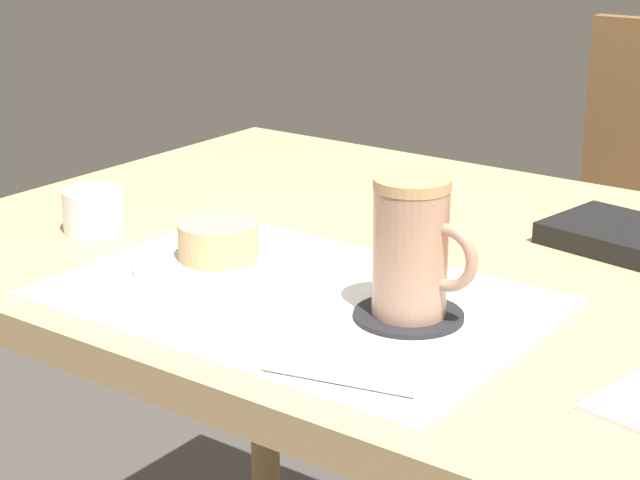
{
  "coord_description": "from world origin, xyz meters",
  "views": [
    {
      "loc": [
        0.51,
        -0.95,
        1.14
      ],
      "look_at": [
        -0.08,
        -0.15,
        0.8
      ],
      "focal_mm": 60.0,
      "sensor_mm": 36.0,
      "label": 1
    }
  ],
  "objects": [
    {
      "name": "dining_table",
      "position": [
        0.0,
        0.0,
        0.67
      ],
      "size": [
        1.18,
        0.76,
        0.75
      ],
      "color": "tan",
      "rests_on": "ground_plane"
    },
    {
      "name": "pastry_plate",
      "position": [
        -0.19,
        -0.17,
        0.76
      ],
      "size": [
        0.18,
        0.18,
        0.01
      ],
      "primitive_type": "cylinder",
      "color": "silver",
      "rests_on": "placemat"
    },
    {
      "name": "teaspoon",
      "position": [
        0.06,
        -0.32,
        0.76
      ],
      "size": [
        0.13,
        0.04,
        0.01
      ],
      "primitive_type": "cylinder",
      "rotation": [
        0.0,
        1.57,
        0.23
      ],
      "color": "silver",
      "rests_on": "placemat"
    },
    {
      "name": "coffee_mug",
      "position": [
        0.04,
        -0.17,
        0.83
      ],
      "size": [
        0.1,
        0.07,
        0.13
      ],
      "color": "tan",
      "rests_on": "coffee_coaster"
    },
    {
      "name": "pastry",
      "position": [
        -0.19,
        -0.17,
        0.79
      ],
      "size": [
        0.08,
        0.08,
        0.04
      ],
      "primitive_type": "cylinder",
      "color": "#E5BC7F",
      "rests_on": "pastry_plate"
    },
    {
      "name": "small_book",
      "position": [
        0.13,
        0.15,
        0.77
      ],
      "size": [
        0.2,
        0.15,
        0.02
      ],
      "primitive_type": "cube",
      "rotation": [
        0.0,
        0.0,
        -0.17
      ],
      "color": "black",
      "rests_on": "dining_table"
    },
    {
      "name": "sugar_bowl",
      "position": [
        -0.39,
        -0.16,
        0.78
      ],
      "size": [
        0.07,
        0.07,
        0.05
      ],
      "primitive_type": "cylinder",
      "color": "white",
      "rests_on": "dining_table"
    },
    {
      "name": "coffee_coaster",
      "position": [
        0.04,
        -0.17,
        0.76
      ],
      "size": [
        0.1,
        0.1,
        0.0
      ],
      "primitive_type": "cylinder",
      "color": "#232328",
      "rests_on": "placemat"
    },
    {
      "name": "placemat",
      "position": [
        -0.08,
        -0.19,
        0.76
      ],
      "size": [
        0.46,
        0.32,
        0.0
      ],
      "primitive_type": "cube",
      "color": "white",
      "rests_on": "dining_table"
    }
  ]
}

